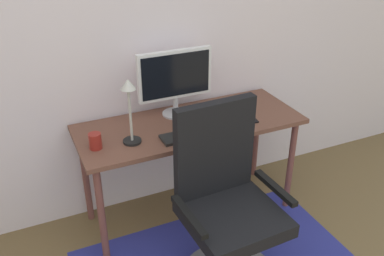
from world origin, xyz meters
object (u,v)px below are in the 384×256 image
(cell_phone, at_px, (250,118))
(desk, at_px, (190,133))
(coffee_cup, at_px, (95,141))
(computer_mouse, at_px, (237,126))
(office_chair, at_px, (227,219))
(monitor, at_px, (175,77))
(keyboard, at_px, (195,134))
(desk_lamp, at_px, (129,102))

(cell_phone, bearing_deg, desk, 169.61)
(coffee_cup, bearing_deg, desk, 6.82)
(computer_mouse, distance_m, office_chair, 0.62)
(monitor, bearing_deg, desk, -74.57)
(monitor, height_order, keyboard, monitor)
(cell_phone, relative_size, desk_lamp, 0.35)
(monitor, relative_size, office_chair, 0.46)
(desk, relative_size, desk_lamp, 3.67)
(coffee_cup, height_order, desk_lamp, desk_lamp)
(desk, xyz_separation_m, coffee_cup, (-0.63, -0.08, 0.13))
(monitor, relative_size, keyboard, 1.17)
(desk, bearing_deg, office_chair, -95.82)
(coffee_cup, relative_size, office_chair, 0.09)
(monitor, relative_size, computer_mouse, 4.85)
(desk, distance_m, cell_phone, 0.41)
(keyboard, relative_size, office_chair, 0.39)
(cell_phone, relative_size, office_chair, 0.13)
(cell_phone, bearing_deg, desk_lamp, -174.62)
(desk, distance_m, office_chair, 0.68)
(office_chair, bearing_deg, monitor, 85.76)
(computer_mouse, xyz_separation_m, cell_phone, (0.14, 0.08, -0.01))
(desk, height_order, coffee_cup, coffee_cup)
(keyboard, distance_m, office_chair, 0.56)
(keyboard, xyz_separation_m, computer_mouse, (0.28, -0.03, 0.01))
(cell_phone, xyz_separation_m, desk_lamp, (-0.80, 0.02, 0.26))
(computer_mouse, bearing_deg, keyboard, 174.01)
(keyboard, height_order, desk_lamp, desk_lamp)
(computer_mouse, bearing_deg, cell_phone, 29.82)
(office_chair, bearing_deg, computer_mouse, 53.00)
(keyboard, relative_size, computer_mouse, 4.13)
(monitor, height_order, office_chair, monitor)
(desk, relative_size, cell_phone, 10.53)
(office_chair, bearing_deg, cell_phone, 47.18)
(keyboard, xyz_separation_m, coffee_cup, (-0.59, 0.09, 0.04))
(keyboard, relative_size, coffee_cup, 4.50)
(desk_lamp, bearing_deg, desk, 12.71)
(desk_lamp, bearing_deg, coffee_cup, 174.90)
(monitor, relative_size, desk_lamp, 1.25)
(desk_lamp, bearing_deg, office_chair, -56.88)
(monitor, xyz_separation_m, computer_mouse, (0.28, -0.35, -0.25))
(coffee_cup, xyz_separation_m, desk_lamp, (0.21, -0.02, 0.21))
(office_chair, bearing_deg, desk_lamp, 120.69)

